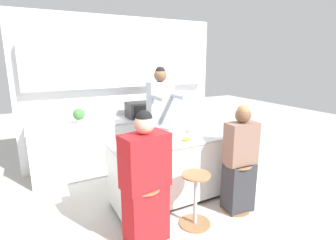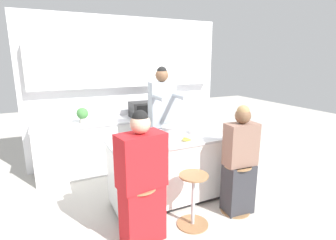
% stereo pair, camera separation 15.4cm
% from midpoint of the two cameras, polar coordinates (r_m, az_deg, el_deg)
% --- Properties ---
extents(ground_plane, '(16.00, 16.00, 0.00)m').
position_cam_midpoint_polar(ground_plane, '(3.88, -0.70, -17.03)').
color(ground_plane, beige).
extents(wall_back, '(3.72, 0.22, 2.70)m').
position_cam_midpoint_polar(wall_back, '(5.02, -10.31, 8.31)').
color(wall_back, white).
rests_on(wall_back, ground_plane).
extents(back_counter, '(3.45, 0.64, 0.90)m').
position_cam_midpoint_polar(back_counter, '(4.95, -8.69, -4.61)').
color(back_counter, white).
rests_on(back_counter, ground_plane).
extents(kitchen_island, '(1.63, 0.67, 0.90)m').
position_cam_midpoint_polar(kitchen_island, '(3.67, -0.72, -10.85)').
color(kitchen_island, black).
rests_on(kitchen_island, ground_plane).
extents(bar_stool_leftmost, '(0.38, 0.38, 0.65)m').
position_cam_midpoint_polar(bar_stool_leftmost, '(3.00, -6.68, -19.63)').
color(bar_stool_leftmost, '#997047').
rests_on(bar_stool_leftmost, ground_plane).
extents(bar_stool_center, '(0.38, 0.38, 0.65)m').
position_cam_midpoint_polar(bar_stool_center, '(3.25, 4.58, -16.73)').
color(bar_stool_center, '#997047').
rests_on(bar_stool_center, ground_plane).
extents(bar_stool_rightmost, '(0.38, 0.38, 0.65)m').
position_cam_midpoint_polar(bar_stool_rightmost, '(3.61, 13.53, -13.83)').
color(bar_stool_rightmost, '#997047').
rests_on(bar_stool_rightmost, ground_plane).
extents(person_cooking, '(0.41, 0.62, 1.84)m').
position_cam_midpoint_polar(person_cooking, '(4.03, -2.66, -1.55)').
color(person_cooking, '#383842').
rests_on(person_cooking, ground_plane).
extents(person_wrapped_blanket, '(0.53, 0.36, 1.47)m').
position_cam_midpoint_polar(person_wrapped_blanket, '(2.83, -6.52, -13.44)').
color(person_wrapped_blanket, red).
rests_on(person_wrapped_blanket, ground_plane).
extents(person_seated_near, '(0.42, 0.29, 1.41)m').
position_cam_midpoint_polar(person_seated_near, '(3.50, 14.13, -9.19)').
color(person_seated_near, '#333338').
rests_on(person_seated_near, ground_plane).
extents(cooking_pot, '(0.34, 0.25, 0.13)m').
position_cam_midpoint_polar(cooking_pot, '(3.67, -0.80, -2.37)').
color(cooking_pot, '#B7BABC').
rests_on(cooking_pot, kitchen_island).
extents(fruit_bowl, '(0.23, 0.23, 0.06)m').
position_cam_midpoint_polar(fruit_bowl, '(3.83, 4.86, -2.32)').
color(fruit_bowl, white).
rests_on(fruit_bowl, kitchen_island).
extents(coffee_cup_near, '(0.12, 0.09, 0.08)m').
position_cam_midpoint_polar(coffee_cup_near, '(3.15, -9.13, -5.74)').
color(coffee_cup_near, orange).
rests_on(coffee_cup_near, kitchen_island).
extents(banana_bunch, '(0.16, 0.11, 0.05)m').
position_cam_midpoint_polar(banana_bunch, '(3.44, 2.68, -4.19)').
color(banana_bunch, yellow).
rests_on(banana_bunch, kitchen_island).
extents(microwave, '(0.51, 0.37, 0.28)m').
position_cam_midpoint_polar(microwave, '(4.82, -6.78, 2.25)').
color(microwave, black).
rests_on(microwave, back_counter).
extents(potted_plant, '(0.19, 0.19, 0.26)m').
position_cam_midpoint_polar(potted_plant, '(4.59, -19.73, 1.02)').
color(potted_plant, beige).
rests_on(potted_plant, back_counter).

